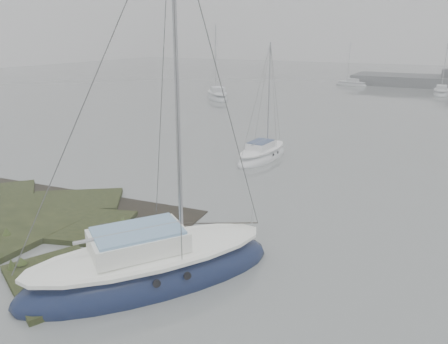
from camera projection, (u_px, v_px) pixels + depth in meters
The scene contains 6 objects.
ground at pixel (322, 118), 39.16m from camera, with size 160.00×160.00×0.00m, color slate.
sailboat_main at pixel (151, 269), 13.36m from camera, with size 6.78×8.05×11.30m.
sailboat_white at pixel (262, 155), 26.39m from camera, with size 2.10×5.30×7.31m.
sailboat_far_a at pixel (217, 96), 50.63m from camera, with size 5.63×6.17×8.91m.
sailboat_far_b at pixel (441, 93), 54.04m from camera, with size 2.03×5.51×7.67m.
sailboat_far_c at pixel (351, 84), 63.38m from camera, with size 4.88×2.48×6.58m.
Camera 1 is at (10.48, -8.38, 7.25)m, focal length 35.00 mm.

